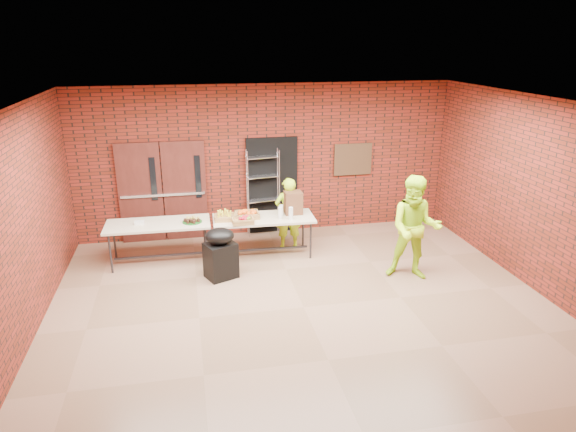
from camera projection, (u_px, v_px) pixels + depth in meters
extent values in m
cube|color=brown|center=(304.00, 308.00, 8.21)|extent=(8.00, 7.00, 0.04)
cube|color=silver|center=(306.00, 103.00, 7.14)|extent=(8.00, 7.00, 0.04)
cube|color=maroon|center=(267.00, 160.00, 10.93)|extent=(8.00, 0.04, 3.20)
cube|color=maroon|center=(399.00, 343.00, 4.42)|extent=(8.00, 0.04, 3.20)
cube|color=maroon|center=(15.00, 232.00, 6.91)|extent=(0.04, 7.00, 3.20)
cube|color=maroon|center=(542.00, 197.00, 8.43)|extent=(0.04, 7.00, 3.20)
cube|color=#4D1D16|center=(141.00, 193.00, 10.53)|extent=(0.88, 0.08, 2.10)
cube|color=#4D1D16|center=(185.00, 191.00, 10.70)|extent=(0.88, 0.08, 2.10)
cube|color=black|center=(153.00, 179.00, 10.44)|extent=(0.12, 0.02, 0.90)
cube|color=black|center=(198.00, 177.00, 10.61)|extent=(0.12, 0.02, 0.90)
cube|color=silver|center=(163.00, 195.00, 10.58)|extent=(1.70, 0.04, 0.05)
cube|color=black|center=(272.00, 186.00, 11.07)|extent=(1.10, 0.06, 2.10)
cube|color=#452E1B|center=(353.00, 159.00, 11.24)|extent=(0.85, 0.04, 0.70)
cube|color=tan|center=(158.00, 224.00, 9.60)|extent=(1.94, 0.84, 0.04)
cube|color=#2D2C31|center=(161.00, 256.00, 9.81)|extent=(1.72, 0.07, 0.03)
cylinder|color=#2D2C31|center=(114.00, 241.00, 9.87)|extent=(0.04, 0.04, 0.75)
cylinder|color=#2D2C31|center=(204.00, 234.00, 10.19)|extent=(0.04, 0.04, 0.75)
cylinder|color=#2D2C31|center=(110.00, 254.00, 9.27)|extent=(0.04, 0.04, 0.75)
cylinder|color=#2D2C31|center=(206.00, 247.00, 9.60)|extent=(0.04, 0.04, 0.75)
cube|color=tan|center=(264.00, 218.00, 9.90)|extent=(1.97, 0.88, 0.04)
cube|color=#2D2C31|center=(264.00, 249.00, 10.12)|extent=(1.72, 0.10, 0.03)
cylinder|color=#2D2C31|center=(219.00, 235.00, 10.17)|extent=(0.04, 0.04, 0.75)
cylinder|color=#2D2C31|center=(303.00, 229.00, 10.49)|extent=(0.04, 0.04, 0.75)
cylinder|color=#2D2C31|center=(221.00, 247.00, 9.57)|extent=(0.04, 0.04, 0.75)
cylinder|color=#2D2C31|center=(311.00, 240.00, 9.90)|extent=(0.04, 0.04, 0.75)
cube|color=#A37C42|center=(225.00, 218.00, 9.74)|extent=(0.40, 0.31, 0.06)
cube|color=#A37C42|center=(247.00, 216.00, 9.86)|extent=(0.45, 0.35, 0.07)
cube|color=#A37C42|center=(243.00, 221.00, 9.58)|extent=(0.40, 0.31, 0.06)
cylinder|color=#165318|center=(192.00, 222.00, 9.64)|extent=(0.37, 0.37, 0.01)
cube|color=silver|center=(139.00, 223.00, 9.53)|extent=(0.18, 0.12, 0.06)
cube|color=#4E311B|center=(293.00, 203.00, 10.04)|extent=(0.34, 0.30, 0.44)
cylinder|color=silver|center=(280.00, 213.00, 9.78)|extent=(0.08, 0.08, 0.23)
cylinder|color=silver|center=(291.00, 213.00, 9.73)|extent=(0.08, 0.08, 0.25)
cylinder|color=silver|center=(281.00, 210.00, 9.96)|extent=(0.07, 0.07, 0.22)
cube|color=black|center=(221.00, 260.00, 9.13)|extent=(0.64, 0.59, 0.65)
ellipsoid|color=black|center=(220.00, 236.00, 8.97)|extent=(0.63, 0.59, 0.28)
imported|color=#B9F11A|center=(288.00, 213.00, 10.29)|extent=(0.55, 0.37, 1.47)
imported|color=#B9F11A|center=(415.00, 228.00, 8.94)|extent=(1.12, 1.01, 1.87)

